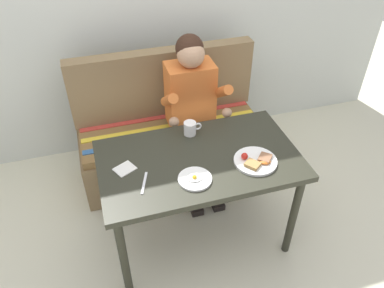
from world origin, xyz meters
TOP-DOWN VIEW (x-y plane):
  - ground_plane at (0.00, 0.00)m, footprint 8.00×8.00m
  - table at (0.00, 0.00)m, footprint 1.20×0.70m
  - couch at (0.00, 0.76)m, footprint 1.44×0.56m
  - person at (0.14, 0.59)m, footprint 0.45×0.61m
  - plate_breakfast at (0.31, -0.14)m, footprint 0.26×0.26m
  - plate_eggs at (-0.08, -0.17)m, footprint 0.19×0.19m
  - coffee_mug at (0.02, 0.24)m, footprint 0.12×0.08m
  - napkin at (-0.44, 0.03)m, footprint 0.14×0.13m
  - fork at (-0.36, -0.12)m, footprint 0.07×0.16m

SIDE VIEW (x-z plane):
  - ground_plane at x=0.00m, z-range 0.00..0.00m
  - couch at x=0.00m, z-range -0.17..0.83m
  - table at x=0.00m, z-range 0.28..1.01m
  - fork at x=-0.36m, z-range 0.73..0.73m
  - napkin at x=-0.44m, z-range 0.73..0.74m
  - plate_eggs at x=-0.08m, z-range 0.72..0.76m
  - person at x=0.14m, z-range 0.13..1.35m
  - plate_breakfast at x=0.31m, z-range 0.72..0.77m
  - coffee_mug at x=0.02m, z-range 0.73..0.82m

